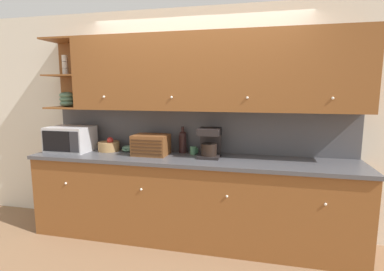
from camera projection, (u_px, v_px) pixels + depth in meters
name	position (u px, v px, depth m)	size (l,w,h in m)	color
ground_plane	(196.00, 226.00, 3.72)	(24.00, 24.00, 0.00)	#896647
wall_back	(197.00, 122.00, 3.55)	(5.97, 0.06, 2.60)	silver
counter_unit	(190.00, 198.00, 3.35)	(3.59, 0.66, 0.95)	brown
backsplash_panel	(196.00, 131.00, 3.54)	(3.57, 0.01, 0.51)	#4C4C51
upper_cabinets	(208.00, 73.00, 3.22)	(3.57, 0.40, 0.82)	brown
microwave	(70.00, 139.00, 3.59)	(0.50, 0.39, 0.30)	silver
fruit_basket	(109.00, 146.00, 3.62)	(0.25, 0.25, 0.17)	#A87F4C
bowl_stack_on_counter	(128.00, 149.00, 3.59)	(0.16, 0.16, 0.07)	slate
bread_box	(151.00, 145.00, 3.39)	(0.39, 0.30, 0.23)	brown
wine_bottle	(183.00, 141.00, 3.51)	(0.09, 0.09, 0.31)	black
mug	(194.00, 150.00, 3.43)	(0.09, 0.08, 0.09)	#4C845B
coffee_maker	(210.00, 143.00, 3.26)	(0.23, 0.24, 0.32)	black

